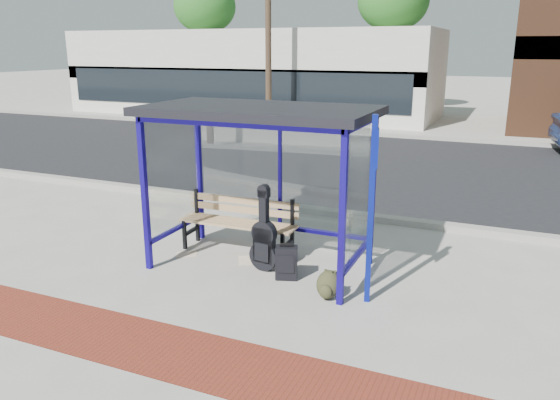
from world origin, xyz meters
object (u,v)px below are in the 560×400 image
at_px(suitcase, 286,263).
at_px(backpack, 328,286).
at_px(guitar_bag, 264,241).
at_px(bench, 239,220).

distance_m(suitcase, backpack, 0.84).
bearing_deg(guitar_bag, suitcase, -15.84).
bearing_deg(backpack, bench, 147.35).
height_order(suitcase, backpack, suitcase).
height_order(guitar_bag, suitcase, guitar_bag).
relative_size(guitar_bag, backpack, 3.25).
height_order(bench, backpack, bench).
bearing_deg(suitcase, guitar_bag, 139.44).
height_order(guitar_bag, backpack, guitar_bag).
height_order(bench, suitcase, bench).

